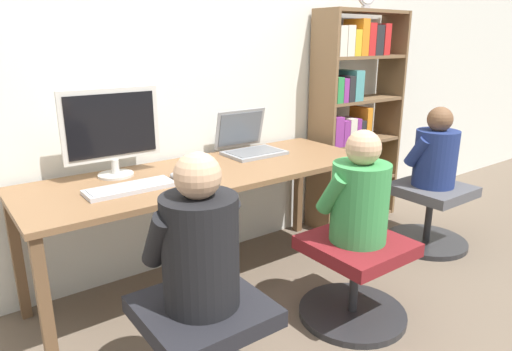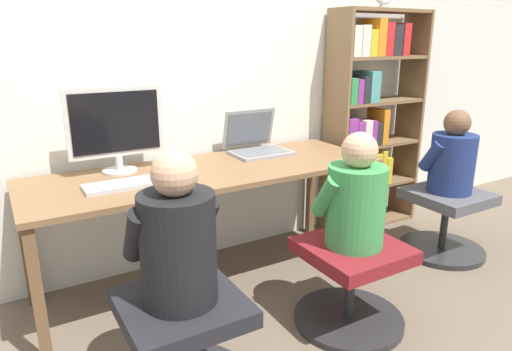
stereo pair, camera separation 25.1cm
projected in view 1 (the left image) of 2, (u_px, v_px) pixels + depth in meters
name	position (u px, v px, depth m)	size (l,w,h in m)	color
ground_plane	(244.00, 311.00, 2.51)	(14.00, 14.00, 0.00)	brown
wall_back	(169.00, 62.00, 2.72)	(10.00, 0.05, 2.60)	silver
desk	(208.00, 182.00, 2.59)	(2.02, 0.70, 0.72)	brown
desktop_monitor	(112.00, 131.00, 2.39)	(0.52, 0.19, 0.47)	beige
laptop	(249.00, 145.00, 2.94)	(0.37, 0.32, 0.27)	gray
keyboard	(130.00, 188.00, 2.22)	(0.43, 0.16, 0.03)	#B2B2B7
computer_mouse_by_keyboard	(177.00, 176.00, 2.40)	(0.06, 0.11, 0.03)	#99999E
office_chair_left	(204.00, 348.00, 1.83)	(0.57, 0.57, 0.45)	#262628
office_chair_right	(355.00, 276.00, 2.39)	(0.57, 0.57, 0.45)	#262628
person_at_monitor	(200.00, 242.00, 1.70)	(0.36, 0.31, 0.61)	black
person_at_laptop	(360.00, 195.00, 2.27)	(0.35, 0.29, 0.57)	#388C47
bookshelf	(351.00, 122.00, 3.51)	(0.79, 0.27, 1.64)	brown
office_chair_side	(429.00, 213.00, 3.26)	(0.57, 0.57, 0.45)	#262628
person_near_shelf	(436.00, 153.00, 3.14)	(0.35, 0.29, 0.55)	navy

